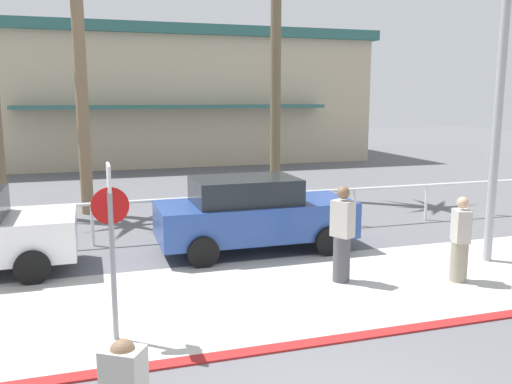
{
  "coord_description": "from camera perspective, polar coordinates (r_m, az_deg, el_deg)",
  "views": [
    {
      "loc": [
        -2.31,
        -4.43,
        3.46
      ],
      "look_at": [
        0.96,
        6.0,
        1.54
      ],
      "focal_mm": 38.01,
      "sensor_mm": 36.0,
      "label": 1
    }
  ],
  "objects": [
    {
      "name": "stop_sign_bike_lane",
      "position": [
        7.8,
        -15.01,
        -3.59
      ],
      "size": [
        0.52,
        0.56,
        2.56
      ],
      "color": "gray",
      "rests_on": "ground"
    },
    {
      "name": "building_backdrop",
      "position": [
        31.59,
        -9.88,
        9.85
      ],
      "size": [
        21.61,
        11.17,
        6.9
      ],
      "color": "#BCAD8E",
      "rests_on": "ground"
    },
    {
      "name": "curb_paint",
      "position": [
        7.82,
        1.67,
        -16.17
      ],
      "size": [
        44.0,
        0.24,
        0.03
      ],
      "primitive_type": "cube",
      "color": "maroon",
      "rests_on": "ground"
    },
    {
      "name": "rail_fence",
      "position": [
        13.39,
        -7.15,
        -1.39
      ],
      "size": [
        27.32,
        0.08,
        1.04
      ],
      "color": "white",
      "rests_on": "ground"
    },
    {
      "name": "streetlight_curb",
      "position": [
        12.03,
        25.26,
        12.94
      ],
      "size": [
        0.24,
        2.54,
        7.5
      ],
      "color": "#9EA0A5",
      "rests_on": "ground"
    },
    {
      "name": "sidewalk_strip",
      "position": [
        9.58,
        -2.32,
        -11.15
      ],
      "size": [
        44.0,
        4.0,
        0.02
      ],
      "primitive_type": "cube",
      "color": "beige",
      "rests_on": "ground"
    },
    {
      "name": "palm_tree_3",
      "position": [
        16.87,
        -18.29,
        17.07
      ],
      "size": [
        3.08,
        3.5,
        7.32
      ],
      "color": "#846B4C",
      "rests_on": "ground"
    },
    {
      "name": "pedestrian_0",
      "position": [
        10.89,
        20.68,
        -5.07
      ],
      "size": [
        0.41,
        0.46,
        1.64
      ],
      "color": "gray",
      "rests_on": "ground"
    },
    {
      "name": "car_blue_2",
      "position": [
        12.24,
        -0.33,
        -2.24
      ],
      "size": [
        4.4,
        2.02,
        1.69
      ],
      "color": "#284793",
      "rests_on": "ground"
    },
    {
      "name": "ground_plane",
      "position": [
        15.02,
        -8.12,
        -3.44
      ],
      "size": [
        80.0,
        80.0,
        0.0
      ],
      "primitive_type": "plane",
      "color": "#5B5B60"
    },
    {
      "name": "pedestrian_1",
      "position": [
        10.28,
        9.05,
        -4.78
      ],
      "size": [
        0.43,
        0.47,
        1.84
      ],
      "color": "#4C4C51",
      "rests_on": "ground"
    }
  ]
}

